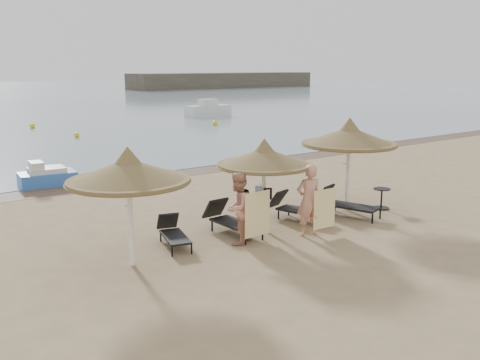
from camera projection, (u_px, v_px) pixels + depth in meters
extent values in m
plane|color=#9A8057|center=(267.00, 247.00, 13.41)|extent=(160.00, 160.00, 0.00)
cube|color=brown|center=(113.00, 182.00, 20.77)|extent=(200.00, 1.60, 0.01)
cube|color=#524C3D|center=(225.00, 80.00, 107.94)|extent=(40.00, 8.00, 3.00)
cube|color=silver|center=(208.00, 111.00, 47.33)|extent=(4.00, 1.60, 1.00)
cube|color=silver|center=(208.00, 102.00, 47.18)|extent=(1.50, 1.00, 0.60)
cylinder|color=white|center=(131.00, 223.00, 11.95)|extent=(0.11, 0.11, 2.00)
cone|color=olive|center=(128.00, 170.00, 11.70)|extent=(2.76, 2.76, 0.52)
cone|color=olive|center=(128.00, 156.00, 11.63)|extent=(0.67, 0.67, 0.43)
cylinder|color=olive|center=(129.00, 181.00, 11.75)|extent=(2.70, 2.70, 0.10)
cylinder|color=white|center=(264.00, 198.00, 14.52)|extent=(0.11, 0.11, 1.87)
cone|color=olive|center=(264.00, 157.00, 14.29)|extent=(2.58, 2.58, 0.49)
cone|color=olive|center=(264.00, 146.00, 14.23)|extent=(0.62, 0.62, 0.40)
cylinder|color=olive|center=(264.00, 165.00, 14.34)|extent=(2.53, 2.53, 0.09)
cylinder|color=white|center=(347.00, 177.00, 16.59)|extent=(0.12, 0.12, 2.13)
cone|color=olive|center=(349.00, 136.00, 16.32)|extent=(2.93, 2.93, 0.56)
cone|color=olive|center=(350.00, 125.00, 16.25)|extent=(0.71, 0.71, 0.46)
cylinder|color=olive|center=(349.00, 144.00, 16.38)|extent=(2.88, 2.88, 0.10)
cylinder|color=black|center=(172.00, 252.00, 12.67)|extent=(0.04, 0.04, 0.24)
cylinder|color=black|center=(192.00, 249.00, 12.84)|extent=(0.04, 0.04, 0.24)
cylinder|color=black|center=(161.00, 237.00, 13.77)|extent=(0.04, 0.04, 0.24)
cylinder|color=black|center=(179.00, 235.00, 13.94)|extent=(0.04, 0.04, 0.24)
cube|color=black|center=(175.00, 237.00, 13.31)|extent=(0.86, 1.38, 0.05)
cube|color=black|center=(168.00, 221.00, 13.96)|extent=(0.61, 0.49, 0.49)
cylinder|color=black|center=(246.00, 239.00, 13.52)|extent=(0.05, 0.05, 0.29)
cylinder|color=black|center=(263.00, 235.00, 13.87)|extent=(0.05, 0.05, 0.29)
cylinder|color=black|center=(212.00, 226.00, 14.61)|extent=(0.05, 0.05, 0.29)
cylinder|color=black|center=(229.00, 222.00, 14.97)|extent=(0.05, 0.05, 0.29)
cube|color=black|center=(235.00, 224.00, 14.25)|extent=(0.70, 1.56, 0.06)
cube|color=black|center=(215.00, 208.00, 14.88)|extent=(0.65, 0.46, 0.58)
cylinder|color=black|center=(319.00, 223.00, 14.94)|extent=(0.05, 0.05, 0.27)
cylinder|color=black|center=(328.00, 219.00, 15.36)|extent=(0.05, 0.05, 0.27)
cylinder|color=black|center=(279.00, 215.00, 15.77)|extent=(0.05, 0.05, 0.27)
cylinder|color=black|center=(289.00, 211.00, 16.18)|extent=(0.05, 0.05, 0.27)
cube|color=black|center=(302.00, 211.00, 15.56)|extent=(0.96, 1.57, 0.06)
cube|color=black|center=(278.00, 199.00, 16.03)|extent=(0.69, 0.55, 0.55)
cylinder|color=black|center=(372.00, 219.00, 15.33)|extent=(0.05, 0.05, 0.29)
cylinder|color=black|center=(380.00, 214.00, 15.79)|extent=(0.05, 0.05, 0.29)
cylinder|color=black|center=(326.00, 211.00, 16.17)|extent=(0.05, 0.05, 0.29)
cylinder|color=black|center=(335.00, 207.00, 16.64)|extent=(0.05, 0.05, 0.29)
cube|color=black|center=(351.00, 206.00, 15.98)|extent=(1.09, 1.70, 0.06)
cube|color=black|center=(324.00, 194.00, 16.45)|extent=(0.75, 0.62, 0.60)
cylinder|color=black|center=(381.00, 208.00, 16.96)|extent=(0.51, 0.51, 0.04)
cylinder|color=black|center=(381.00, 199.00, 16.90)|extent=(0.05, 0.05, 0.62)
cylinder|color=black|center=(382.00, 189.00, 16.83)|extent=(0.54, 0.54, 0.03)
imported|color=tan|center=(238.00, 203.00, 13.42)|extent=(1.17, 1.02, 2.15)
imported|color=tan|center=(309.00, 195.00, 14.05)|extent=(1.18, 0.93, 2.25)
cube|color=yellow|center=(257.00, 214.00, 13.41)|extent=(0.83, 0.06, 1.16)
cube|color=yellow|center=(325.00, 209.00, 14.14)|extent=(0.76, 0.05, 1.06)
cube|color=silver|center=(260.00, 191.00, 14.64)|extent=(0.27, 0.17, 0.33)
cube|color=black|center=(268.00, 194.00, 14.37)|extent=(0.23, 0.15, 0.32)
cube|color=#3165B9|center=(48.00, 179.00, 20.22)|extent=(2.14, 1.40, 0.51)
cube|color=silver|center=(47.00, 170.00, 20.15)|extent=(1.39, 1.14, 0.23)
cube|color=silver|center=(36.00, 166.00, 19.93)|extent=(0.54, 0.87, 0.32)
sphere|color=yellow|center=(32.00, 126.00, 38.51)|extent=(0.38, 0.38, 0.38)
sphere|color=yellow|center=(215.00, 123.00, 40.39)|extent=(0.40, 0.40, 0.40)
sphere|color=yellow|center=(77.00, 135.00, 33.63)|extent=(0.34, 0.34, 0.34)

